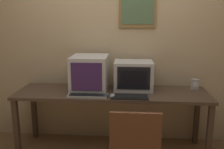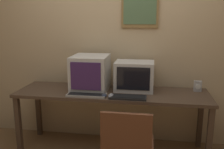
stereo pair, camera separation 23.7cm
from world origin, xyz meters
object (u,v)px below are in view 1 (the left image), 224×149
at_px(mouse_near_keyboard, 113,96).
at_px(desk_clock, 195,84).
at_px(monitor_right, 133,75).
at_px(keyboard_side, 130,97).
at_px(keyboard_main, 88,95).
at_px(mouse_far_corner, 106,96).
at_px(monitor_left, 90,73).

height_order(mouse_near_keyboard, desk_clock, desk_clock).
bearing_deg(monitor_right, mouse_near_keyboard, -123.94).
xyz_separation_m(keyboard_side, desk_clock, (0.78, 0.39, 0.05)).
xyz_separation_m(keyboard_main, mouse_far_corner, (0.20, -0.01, 0.00)).
relative_size(monitor_right, desk_clock, 3.61).
bearing_deg(mouse_near_keyboard, monitor_right, 56.06).
height_order(monitor_right, keyboard_side, monitor_right).
height_order(keyboard_side, mouse_near_keyboard, mouse_near_keyboard).
distance_m(monitor_left, desk_clock, 1.26).
bearing_deg(mouse_far_corner, mouse_near_keyboard, 3.55).
xyz_separation_m(monitor_right, mouse_near_keyboard, (-0.23, -0.34, -0.15)).
height_order(monitor_left, mouse_far_corner, monitor_left).
bearing_deg(desk_clock, keyboard_side, -153.67).
relative_size(keyboard_side, mouse_far_corner, 3.57).
distance_m(keyboard_side, mouse_far_corner, 0.26).
bearing_deg(keyboard_main, mouse_far_corner, -3.57).
height_order(monitor_left, desk_clock, monitor_left).
bearing_deg(mouse_far_corner, keyboard_main, 176.43).
bearing_deg(desk_clock, mouse_near_keyboard, -158.32).
distance_m(mouse_far_corner, desk_clock, 1.11).
relative_size(monitor_left, desk_clock, 3.63).
distance_m(monitor_right, desk_clock, 0.75).
distance_m(monitor_left, monitor_right, 0.52).
distance_m(mouse_near_keyboard, desk_clock, 1.04).
bearing_deg(monitor_left, keyboard_side, -29.40).
xyz_separation_m(monitor_left, keyboard_side, (0.47, -0.27, -0.19)).
bearing_deg(monitor_right, desk_clock, 3.67).
relative_size(monitor_right, keyboard_side, 1.14).
relative_size(monitor_left, keyboard_main, 1.05).
bearing_deg(keyboard_side, monitor_left, 150.60).
height_order(mouse_near_keyboard, mouse_far_corner, mouse_near_keyboard).
relative_size(monitor_right, mouse_far_corner, 4.08).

